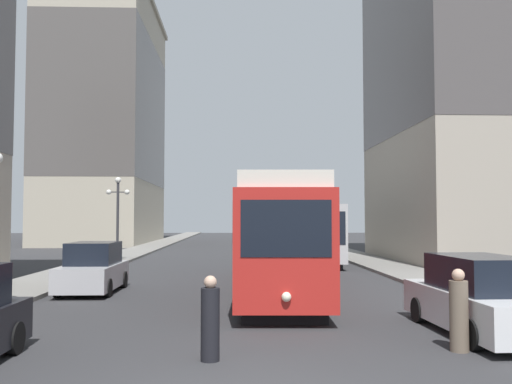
{
  "coord_description": "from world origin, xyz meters",
  "views": [
    {
      "loc": [
        -0.24,
        -7.68,
        2.67
      ],
      "look_at": [
        0.39,
        8.79,
        3.48
      ],
      "focal_mm": 38.89,
      "sensor_mm": 36.0,
      "label": 1
    }
  ],
  "objects_px": {
    "streetcar": "(276,234)",
    "transit_bus": "(310,231)",
    "parked_car_left_near": "(93,269)",
    "parked_car_right_far": "(479,298)",
    "lamp_post_left_far": "(118,205)",
    "pedestrian_crossing_near": "(459,313)",
    "pedestrian_crossing_far": "(210,321)"
  },
  "relations": [
    {
      "from": "parked_car_right_far",
      "to": "lamp_post_left_far",
      "type": "xyz_separation_m",
      "value": [
        -12.72,
        20.99,
        2.66
      ]
    },
    {
      "from": "parked_car_right_far",
      "to": "lamp_post_left_far",
      "type": "relative_size",
      "value": 1.0
    },
    {
      "from": "transit_bus",
      "to": "parked_car_right_far",
      "type": "distance_m",
      "value": 21.7
    },
    {
      "from": "parked_car_left_near",
      "to": "lamp_post_left_far",
      "type": "xyz_separation_m",
      "value": [
        -1.9,
        13.17,
        2.66
      ]
    },
    {
      "from": "streetcar",
      "to": "transit_bus",
      "type": "relative_size",
      "value": 1.18
    },
    {
      "from": "transit_bus",
      "to": "pedestrian_crossing_far",
      "type": "height_order",
      "value": "transit_bus"
    },
    {
      "from": "parked_car_right_far",
      "to": "pedestrian_crossing_near",
      "type": "xyz_separation_m",
      "value": [
        -1.11,
        -1.59,
        -0.07
      ]
    },
    {
      "from": "parked_car_left_near",
      "to": "pedestrian_crossing_far",
      "type": "xyz_separation_m",
      "value": [
        4.71,
        -9.96,
        -0.1
      ]
    },
    {
      "from": "parked_car_right_far",
      "to": "pedestrian_crossing_near",
      "type": "distance_m",
      "value": 1.94
    },
    {
      "from": "pedestrian_crossing_near",
      "to": "parked_car_right_far",
      "type": "bearing_deg",
      "value": -81.56
    },
    {
      "from": "parked_car_left_near",
      "to": "pedestrian_crossing_near",
      "type": "relative_size",
      "value": 2.54
    },
    {
      "from": "streetcar",
      "to": "pedestrian_crossing_near",
      "type": "bearing_deg",
      "value": -70.26
    },
    {
      "from": "transit_bus",
      "to": "parked_car_left_near",
      "type": "xyz_separation_m",
      "value": [
        -9.86,
        -13.83,
        -1.1
      ]
    },
    {
      "from": "streetcar",
      "to": "parked_car_left_near",
      "type": "relative_size",
      "value": 3.5
    },
    {
      "from": "parked_car_left_near",
      "to": "parked_car_right_far",
      "type": "relative_size",
      "value": 0.84
    },
    {
      "from": "parked_car_right_far",
      "to": "pedestrian_crossing_far",
      "type": "bearing_deg",
      "value": 17.3
    },
    {
      "from": "transit_bus",
      "to": "pedestrian_crossing_far",
      "type": "bearing_deg",
      "value": -100.52
    },
    {
      "from": "streetcar",
      "to": "parked_car_left_near",
      "type": "distance_m",
      "value": 6.83
    },
    {
      "from": "parked_car_left_near",
      "to": "pedestrian_crossing_far",
      "type": "bearing_deg",
      "value": -64.41
    },
    {
      "from": "transit_bus",
      "to": "parked_car_left_near",
      "type": "bearing_deg",
      "value": -123.8
    },
    {
      "from": "parked_car_left_near",
      "to": "lamp_post_left_far",
      "type": "relative_size",
      "value": 0.83
    },
    {
      "from": "parked_car_right_far",
      "to": "pedestrian_crossing_near",
      "type": "bearing_deg",
      "value": 52.95
    },
    {
      "from": "pedestrian_crossing_near",
      "to": "lamp_post_left_far",
      "type": "height_order",
      "value": "lamp_post_left_far"
    },
    {
      "from": "parked_car_right_far",
      "to": "parked_car_left_near",
      "type": "bearing_deg",
      "value": -37.86
    },
    {
      "from": "streetcar",
      "to": "transit_bus",
      "type": "xyz_separation_m",
      "value": [
        3.15,
        13.69,
        -0.15
      ]
    },
    {
      "from": "transit_bus",
      "to": "parked_car_left_near",
      "type": "distance_m",
      "value": 17.02
    },
    {
      "from": "transit_bus",
      "to": "lamp_post_left_far",
      "type": "xyz_separation_m",
      "value": [
        -11.76,
        -0.66,
        1.56
      ]
    },
    {
      "from": "streetcar",
      "to": "pedestrian_crossing_far",
      "type": "height_order",
      "value": "streetcar"
    },
    {
      "from": "streetcar",
      "to": "lamp_post_left_far",
      "type": "bearing_deg",
      "value": 125.78
    },
    {
      "from": "transit_bus",
      "to": "lamp_post_left_far",
      "type": "relative_size",
      "value": 2.47
    },
    {
      "from": "parked_car_right_far",
      "to": "pedestrian_crossing_near",
      "type": "relative_size",
      "value": 3.04
    },
    {
      "from": "parked_car_left_near",
      "to": "parked_car_right_far",
      "type": "distance_m",
      "value": 13.36
    }
  ]
}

